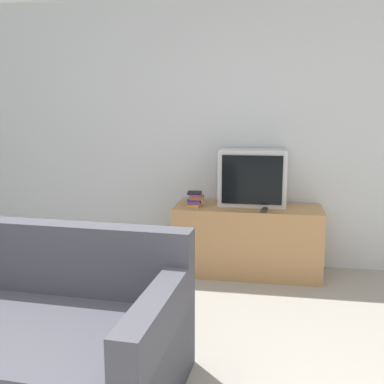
{
  "coord_description": "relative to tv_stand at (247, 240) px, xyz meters",
  "views": [
    {
      "loc": [
        0.77,
        -1.41,
        1.52
      ],
      "look_at": [
        0.11,
        2.39,
        0.83
      ],
      "focal_mm": 42.0,
      "sensor_mm": 36.0,
      "label": 1
    }
  ],
  "objects": [
    {
      "name": "remote_on_stand",
      "position": [
        0.15,
        -0.17,
        0.33
      ],
      "size": [
        0.06,
        0.15,
        0.02
      ],
      "rotation": [
        0.0,
        0.0,
        -0.15
      ],
      "color": "#2D2D2D",
      "rests_on": "tv_stand"
    },
    {
      "name": "book_stack",
      "position": [
        -0.49,
        -0.06,
        0.39
      ],
      "size": [
        0.16,
        0.18,
        0.13
      ],
      "color": "gold",
      "rests_on": "tv_stand"
    },
    {
      "name": "tv_stand",
      "position": [
        0.0,
        0.0,
        0.0
      ],
      "size": [
        1.36,
        0.52,
        0.64
      ],
      "color": "tan",
      "rests_on": "ground_plane"
    },
    {
      "name": "wall_back",
      "position": [
        -0.58,
        0.31,
        0.98
      ],
      "size": [
        9.0,
        0.06,
        2.6
      ],
      "color": "silver",
      "rests_on": "ground_plane"
    },
    {
      "name": "television",
      "position": [
        0.03,
        0.1,
        0.58
      ],
      "size": [
        0.63,
        0.33,
        0.53
      ],
      "color": "silver",
      "rests_on": "tv_stand"
    }
  ]
}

